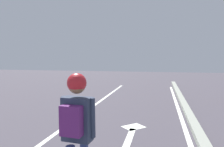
{
  "coord_description": "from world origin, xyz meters",
  "views": [
    {
      "loc": [
        2.28,
        2.06,
        1.89
      ],
      "look_at": [
        0.94,
        7.94,
        1.43
      ],
      "focal_mm": 34.19,
      "sensor_mm": 36.0,
      "label": 1
    }
  ],
  "objects": [
    {
      "name": "lane_line_center",
      "position": [
        -0.23,
        6.0,
        0.0
      ],
      "size": [
        0.12,
        20.0,
        0.01
      ],
      "primitive_type": "cube",
      "color": "silver",
      "rests_on": "ground"
    },
    {
      "name": "lane_arrow_head",
      "position": [
        1.6,
        7.72,
        0.0
      ],
      "size": [
        0.71,
        0.71,
        0.01
      ],
      "primitive_type": "cube",
      "rotation": [
        0.0,
        0.0,
        0.79
      ],
      "color": "silver",
      "rests_on": "ground"
    },
    {
      "name": "lane_arrow_stem",
      "position": [
        1.6,
        6.87,
        0.0
      ],
      "size": [
        0.16,
        1.4,
        0.01
      ],
      "primitive_type": "cube",
      "color": "silver",
      "rests_on": "ground"
    },
    {
      "name": "skater",
      "position": [
        1.29,
        4.47,
        1.1
      ],
      "size": [
        0.45,
        0.61,
        1.62
      ],
      "color": "#374377",
      "rests_on": "skateboard"
    }
  ]
}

